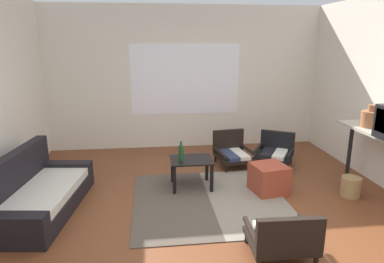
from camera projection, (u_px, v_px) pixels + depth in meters
ground_plane at (212, 222)px, 3.95m from camera, size 7.80×7.80×0.00m
far_wall_with_window at (185, 78)px, 6.54m from camera, size 5.60×0.13×2.70m
area_rug at (210, 200)px, 4.47m from camera, size 1.99×1.94×0.01m
couch at (37, 195)px, 4.14m from camera, size 0.98×1.79×0.74m
coffee_table at (191, 165)px, 4.81m from camera, size 0.60×0.49×0.42m
armchair_by_window at (232, 151)px, 5.74m from camera, size 0.63×0.68×0.56m
armchair_striped_foreground at (283, 237)px, 3.21m from camera, size 0.65×0.56×0.52m
armchair_corner at (275, 150)px, 5.74m from camera, size 0.79×0.79×0.54m
ottoman_orange at (269, 178)px, 4.68m from camera, size 0.51×0.51×0.40m
clay_vase at (371, 119)px, 4.66m from camera, size 0.26×0.26×0.31m
glass_bottle at (181, 153)px, 4.69m from camera, size 0.07×0.07×0.28m
wicker_basket at (351, 187)px, 4.56m from camera, size 0.26×0.26×0.28m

